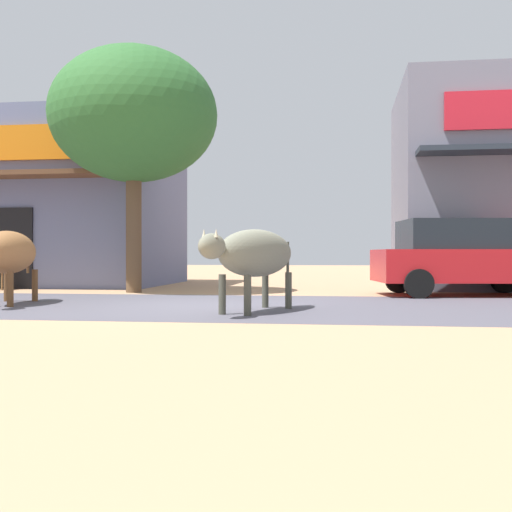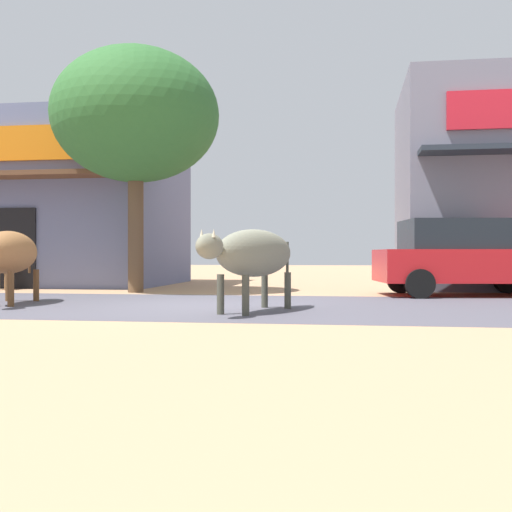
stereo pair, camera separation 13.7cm
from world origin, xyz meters
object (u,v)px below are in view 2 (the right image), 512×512
object	(u,v)px
roadside_tree	(136,116)
cow_near_brown	(8,253)
cafe_chair_near_tree	(4,269)
parked_hatchback_car	(462,257)
cow_far_dark	(254,254)

from	to	relation	value
roadside_tree	cow_near_brown	bearing A→B (deg)	-106.79
cafe_chair_near_tree	parked_hatchback_car	bearing A→B (deg)	-3.69
cow_far_dark	cafe_chair_near_tree	distance (m)	8.85
roadside_tree	cow_far_dark	xyz separation A→B (m)	(3.50, -4.51, -3.24)
cow_far_dark	cafe_chair_near_tree	size ratio (longest dim) A/B	2.86
cow_near_brown	cafe_chair_near_tree	distance (m)	5.03
parked_hatchback_car	cow_far_dark	distance (m)	5.88
cow_near_brown	parked_hatchback_car	bearing A→B (deg)	22.77
cow_near_brown	cow_far_dark	world-z (taller)	cow_near_brown
roadside_tree	cow_near_brown	xyz separation A→B (m)	(-1.10, -3.66, -3.22)
roadside_tree	parked_hatchback_car	distance (m)	8.09
parked_hatchback_car	cow_near_brown	distance (m)	9.21
cow_near_brown	cow_far_dark	distance (m)	4.68
parked_hatchback_car	cafe_chair_near_tree	size ratio (longest dim) A/B	4.33
parked_hatchback_car	cafe_chair_near_tree	world-z (taller)	parked_hatchback_car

